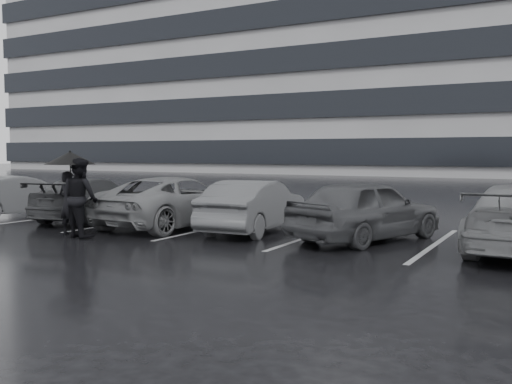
{
  "coord_description": "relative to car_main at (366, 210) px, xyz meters",
  "views": [
    {
      "loc": [
        5.79,
        -9.89,
        1.97
      ],
      "look_at": [
        -0.13,
        1.0,
        1.1
      ],
      "focal_mm": 40.0,
      "sensor_mm": 36.0,
      "label": 1
    }
  ],
  "objects": [
    {
      "name": "ground",
      "position": [
        -1.93,
        -2.36,
        -0.69
      ],
      "size": [
        160.0,
        160.0,
        0.0
      ],
      "primitive_type": "plane",
      "color": "black",
      "rests_on": "ground"
    },
    {
      "name": "office_building",
      "position": [
        -23.93,
        45.64,
        13.65
      ],
      "size": [
        61.0,
        26.0,
        29.0
      ],
      "color": "#9A9A9D",
      "rests_on": "ground"
    },
    {
      "name": "car_main",
      "position": [
        0.0,
        0.0,
        0.0
      ],
      "size": [
        2.89,
        4.35,
        1.38
      ],
      "primitive_type": "imported",
      "rotation": [
        0.0,
        0.0,
        2.8
      ],
      "color": "black",
      "rests_on": "ground"
    },
    {
      "name": "car_west_a",
      "position": [
        -2.86,
        0.03,
        -0.05
      ],
      "size": [
        1.67,
        3.98,
        1.28
      ],
      "primitive_type": "imported",
      "rotation": [
        0.0,
        0.0,
        3.23
      ],
      "color": "#323235",
      "rests_on": "ground"
    },
    {
      "name": "car_west_b",
      "position": [
        -5.19,
        -0.03,
        -0.03
      ],
      "size": [
        2.47,
        4.88,
        1.32
      ],
      "primitive_type": "imported",
      "rotation": [
        0.0,
        0.0,
        3.08
      ],
      "color": "#525254",
      "rests_on": "ground"
    },
    {
      "name": "car_west_c",
      "position": [
        -8.15,
        -0.07,
        -0.08
      ],
      "size": [
        2.4,
        4.45,
        1.23
      ],
      "primitive_type": "imported",
      "rotation": [
        0.0,
        0.0,
        3.31
      ],
      "color": "black",
      "rests_on": "ground"
    },
    {
      "name": "car_west_d",
      "position": [
        -10.74,
        -0.39,
        -0.07
      ],
      "size": [
        2.39,
        3.99,
        1.24
      ],
      "primitive_type": "imported",
      "rotation": [
        0.0,
        0.0,
        2.84
      ],
      "color": "#323235",
      "rests_on": "ground"
    },
    {
      "name": "pedestrian_left",
      "position": [
        -6.49,
        -2.53,
        0.07
      ],
      "size": [
        0.57,
        0.4,
        1.52
      ],
      "primitive_type": "imported",
      "rotation": [
        0.0,
        0.0,
        3.2
      ],
      "color": "black",
      "rests_on": "ground"
    },
    {
      "name": "pedestrian_right",
      "position": [
        -5.97,
        -2.66,
        0.23
      ],
      "size": [
        1.04,
        0.89,
        1.84
      ],
      "primitive_type": "imported",
      "rotation": [
        0.0,
        0.0,
        2.89
      ],
      "color": "black",
      "rests_on": "ground"
    },
    {
      "name": "umbrella",
      "position": [
        -6.37,
        -2.57,
        1.14
      ],
      "size": [
        1.18,
        1.18,
        2.01
      ],
      "color": "black",
      "rests_on": "ground"
    },
    {
      "name": "stall_stripes",
      "position": [
        -2.73,
        0.14,
        -0.69
      ],
      "size": [
        19.72,
        5.0,
        0.0
      ],
      "color": "gray",
      "rests_on": "ground"
    }
  ]
}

